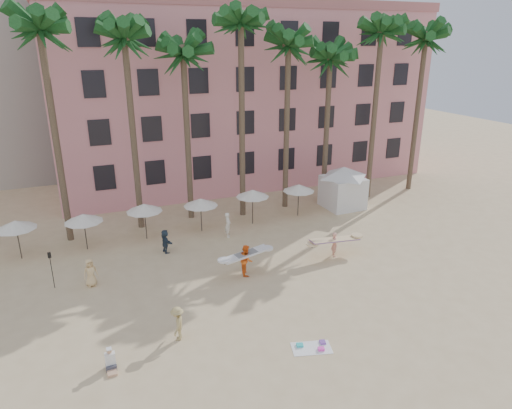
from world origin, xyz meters
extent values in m
plane|color=#D1B789|center=(0.00, 0.00, 0.00)|extent=(120.00, 120.00, 0.00)
cube|color=pink|center=(7.00, 26.00, 8.00)|extent=(35.00, 14.00, 16.00)
cylinder|color=brown|center=(-10.00, 14.50, 7.00)|extent=(0.44, 0.44, 14.00)
cylinder|color=brown|center=(-5.00, 15.00, 6.75)|extent=(0.44, 0.44, 13.50)
cylinder|color=brown|center=(-1.00, 15.50, 6.25)|extent=(0.44, 0.44, 12.50)
cylinder|color=brown|center=(3.00, 14.50, 7.25)|extent=(0.44, 0.44, 14.50)
cylinder|color=brown|center=(7.00, 15.00, 6.50)|extent=(0.44, 0.44, 13.00)
cylinder|color=brown|center=(11.00, 15.50, 6.00)|extent=(0.44, 0.44, 12.00)
cylinder|color=brown|center=(15.00, 14.50, 7.00)|extent=(0.44, 0.44, 14.00)
cylinder|color=brown|center=(20.00, 15.00, 6.75)|extent=(0.44, 0.44, 13.50)
cylinder|color=#332B23|center=(-13.00, 12.50, 1.25)|extent=(0.07, 0.07, 2.50)
cone|color=white|center=(-13.00, 12.50, 2.35)|extent=(2.50, 2.50, 0.55)
cylinder|color=#332B23|center=(-9.00, 12.40, 1.20)|extent=(0.07, 0.07, 2.40)
cone|color=white|center=(-9.00, 12.40, 2.25)|extent=(2.50, 2.50, 0.55)
cylinder|color=#332B23|center=(-5.00, 12.60, 1.25)|extent=(0.07, 0.07, 2.50)
cone|color=white|center=(-5.00, 12.60, 2.35)|extent=(2.50, 2.50, 0.55)
cylinder|color=#332B23|center=(-1.00, 12.50, 1.20)|extent=(0.07, 0.07, 2.40)
cone|color=white|center=(-1.00, 12.50, 2.25)|extent=(2.50, 2.50, 0.55)
cylinder|color=#332B23|center=(3.00, 12.40, 1.30)|extent=(0.07, 0.07, 2.60)
cone|color=white|center=(3.00, 12.40, 2.45)|extent=(2.50, 2.50, 0.55)
cylinder|color=#332B23|center=(7.00, 12.60, 1.25)|extent=(0.07, 0.07, 2.50)
cone|color=white|center=(7.00, 12.60, 2.35)|extent=(2.50, 2.50, 0.55)
cube|color=silver|center=(11.37, 13.01, 1.30)|extent=(3.08, 3.08, 2.60)
cone|color=silver|center=(11.37, 13.01, 3.05)|extent=(4.62, 4.62, 0.90)
cube|color=white|center=(-0.13, -2.63, 0.01)|extent=(2.00, 1.44, 0.02)
cube|color=#2BBDBC|center=(-0.55, -2.31, 0.07)|extent=(0.36, 0.32, 0.10)
cube|color=#FF46C6|center=(0.21, -2.93, 0.08)|extent=(0.33, 0.29, 0.12)
cube|color=purple|center=(0.53, -2.50, 0.06)|extent=(0.33, 0.36, 0.08)
imported|color=tan|center=(5.85, 5.22, 0.82)|extent=(0.55, 0.69, 1.64)
cube|color=beige|center=(5.85, 5.22, 1.15)|extent=(3.45, 0.83, 0.40)
imported|color=orange|center=(-0.35, 5.07, 0.95)|extent=(0.88, 1.04, 1.90)
cube|color=silver|center=(-0.35, 5.07, 1.33)|extent=(3.08, 1.28, 0.31)
imported|color=white|center=(0.47, 10.76, 0.91)|extent=(0.62, 0.77, 1.82)
imported|color=tan|center=(-5.58, 0.35, 0.85)|extent=(1.00, 1.25, 1.70)
imported|color=#2B3B4C|center=(-4.20, 9.89, 0.80)|extent=(0.71, 1.54, 1.60)
imported|color=#E0BB7E|center=(-9.03, 7.13, 0.84)|extent=(0.93, 0.72, 1.68)
cylinder|color=black|center=(-11.01, 7.69, 1.05)|extent=(0.04, 0.04, 2.10)
cube|color=black|center=(-11.01, 7.69, 2.05)|extent=(0.18, 0.03, 0.35)
cube|color=#3F3F4C|center=(-8.72, -0.61, 0.12)|extent=(0.44, 0.41, 0.24)
cube|color=tan|center=(-8.72, -0.95, 0.06)|extent=(0.39, 0.44, 0.12)
cube|color=white|center=(-8.72, -0.56, 0.49)|extent=(0.43, 0.26, 0.54)
sphere|color=tan|center=(-8.72, -0.56, 0.89)|extent=(0.24, 0.24, 0.24)
camera|label=1|loc=(-9.04, -17.73, 13.21)|focal=32.00mm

